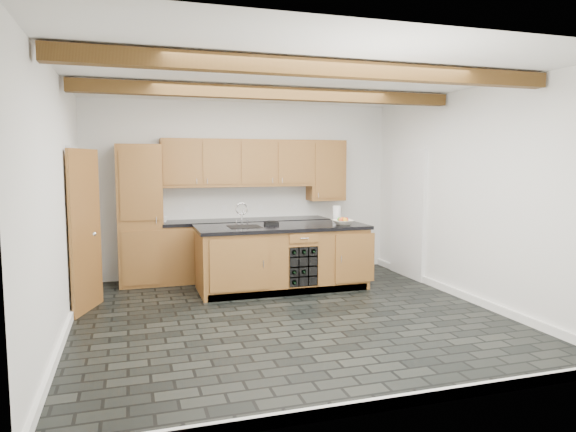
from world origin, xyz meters
name	(u,v)px	position (x,y,z in m)	size (l,w,h in m)	color
ground	(289,315)	(0.00, 0.00, 0.00)	(5.00, 5.00, 0.00)	black
room_shell	(270,187)	(-0.09, 0.53, 1.53)	(5.01, 5.00, 5.00)	white
back_cabinetry	(224,217)	(-0.38, 2.24, 0.98)	(3.65, 0.62, 2.20)	olive
island	(283,257)	(0.31, 1.28, 0.47)	(2.48, 0.96, 0.93)	olive
faucet	(244,224)	(-0.25, 1.33, 0.96)	(0.45, 0.40, 0.34)	black
kitchen_scale	(271,223)	(0.16, 1.37, 0.96)	(0.21, 0.13, 0.06)	black
fruit_bowl	(343,222)	(1.17, 1.09, 0.97)	(0.29, 0.29, 0.07)	beige
fruit_cluster	(343,220)	(1.17, 1.09, 1.01)	(0.16, 0.17, 0.07)	red
paper_towel	(337,214)	(1.19, 1.39, 1.06)	(0.12, 0.12, 0.25)	white
mug	(164,219)	(-1.30, 2.19, 0.98)	(0.10, 0.10, 0.09)	white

